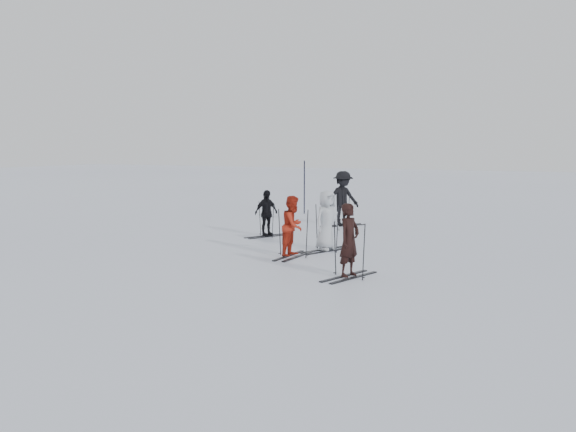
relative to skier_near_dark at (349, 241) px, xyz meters
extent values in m
plane|color=silver|center=(-2.76, 1.64, -0.83)|extent=(120.00, 120.00, 0.00)
imported|color=black|center=(0.00, 0.00, 0.00)|extent=(0.55, 0.69, 1.66)
imported|color=#AB2413|center=(-2.27, 1.92, -0.02)|extent=(0.63, 0.79, 1.61)
imported|color=silver|center=(-1.81, 3.20, 0.01)|extent=(0.81, 0.96, 1.68)
imported|color=black|center=(-4.62, 4.95, -0.08)|extent=(0.72, 0.95, 1.49)
imported|color=black|center=(-3.33, 8.63, 0.17)|extent=(1.37, 1.47, 1.99)
cylinder|color=black|center=(-6.29, 11.85, 0.32)|extent=(0.06, 0.06, 2.30)
camera|label=1|loc=(4.80, -13.51, 2.18)|focal=40.00mm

